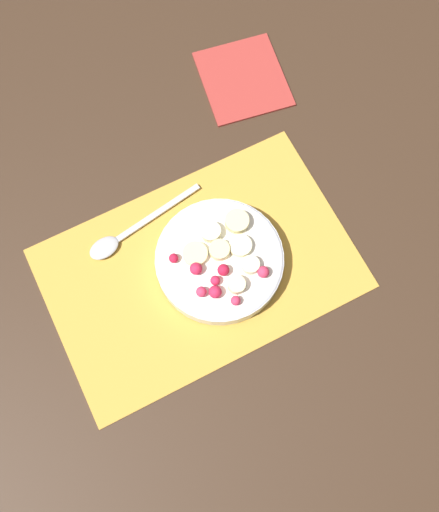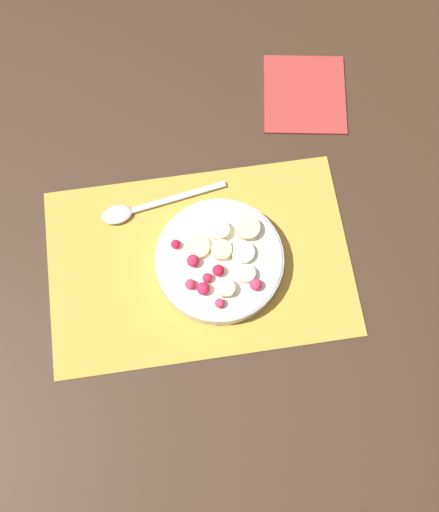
% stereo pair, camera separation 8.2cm
% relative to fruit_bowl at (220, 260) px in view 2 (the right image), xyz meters
% --- Properties ---
extents(ground_plane, '(3.00, 3.00, 0.00)m').
position_rel_fruit_bowl_xyz_m(ground_plane, '(0.03, -0.01, -0.02)').
color(ground_plane, '#382619').
extents(placemat, '(0.46, 0.29, 0.01)m').
position_rel_fruit_bowl_xyz_m(placemat, '(0.03, -0.01, -0.02)').
color(placemat, gold).
rests_on(placemat, ground_plane).
extents(fruit_bowl, '(0.19, 0.19, 0.05)m').
position_rel_fruit_bowl_xyz_m(fruit_bowl, '(0.00, 0.00, 0.00)').
color(fruit_bowl, silver).
rests_on(fruit_bowl, placemat).
extents(spoon, '(0.20, 0.05, 0.01)m').
position_rel_fruit_bowl_xyz_m(spoon, '(0.12, -0.11, -0.02)').
color(spoon, '#B2B2B7').
rests_on(spoon, placemat).
extents(napkin, '(0.16, 0.17, 0.01)m').
position_rel_fruit_bowl_xyz_m(napkin, '(-0.18, -0.28, -0.02)').
color(napkin, '#A3332D').
rests_on(napkin, ground_plane).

